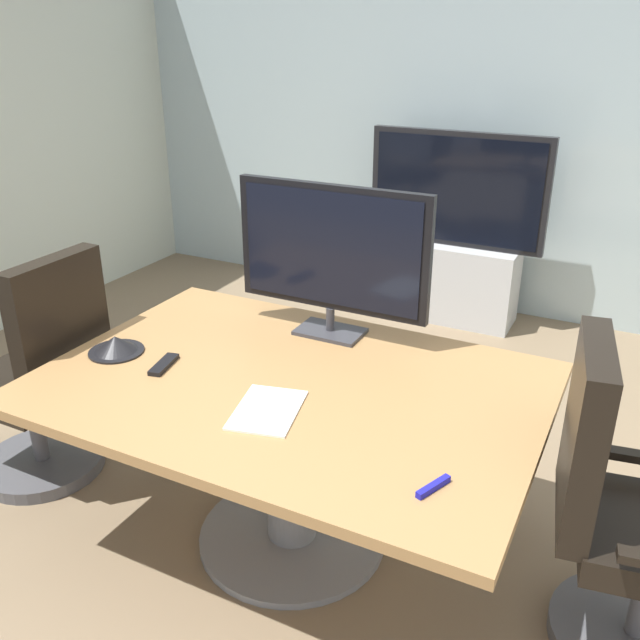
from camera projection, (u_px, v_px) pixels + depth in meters
name	position (u px, v px, depth m)	size (l,w,h in m)	color
ground_plane	(263.00, 546.00, 2.75)	(6.93, 6.93, 0.00)	#7A664C
wall_back_glass_partition	(484.00, 111.00, 4.61)	(5.53, 0.10, 2.80)	#9EB2B7
conference_table	(290.00, 424.00, 2.58)	(1.83, 1.26, 0.73)	olive
office_chair_left	(44.00, 389.00, 3.02)	(0.60, 0.57, 1.09)	#4C4C51
office_chair_right	(625.00, 532.00, 2.17)	(0.63, 0.61, 1.09)	#4C4C51
tv_monitor	(332.00, 252.00, 2.76)	(0.84, 0.18, 0.64)	#333338
wall_display_unit	(452.00, 259.00, 4.72)	(1.20, 0.36, 1.31)	#B7BABC
conference_phone	(116.00, 345.00, 2.71)	(0.22, 0.22, 0.07)	black
remote_control	(164.00, 365.00, 2.61)	(0.05, 0.17, 0.02)	black
whiteboard_marker	(433.00, 487.00, 1.92)	(0.13, 0.02, 0.02)	#1919A5
paper_notepad	(267.00, 410.00, 2.31)	(0.21, 0.30, 0.01)	white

